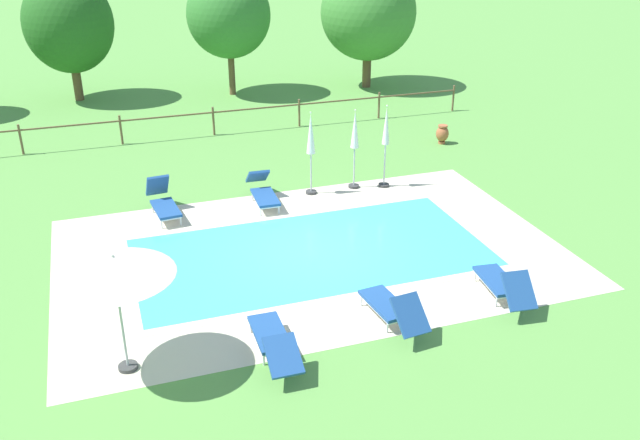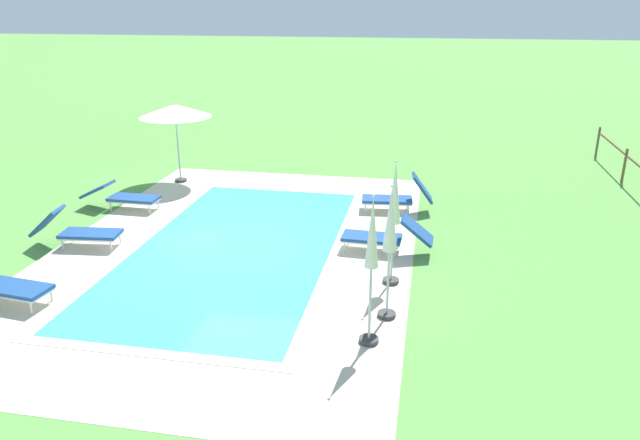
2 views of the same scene
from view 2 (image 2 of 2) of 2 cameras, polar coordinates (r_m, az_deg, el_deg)
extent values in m
plane|color=#599342|center=(13.58, -7.99, -2.58)|extent=(160.00, 160.00, 0.00)
cube|color=beige|center=(13.58, -7.99, -2.57)|extent=(12.15, 7.89, 0.01)
cube|color=#42CCD6|center=(13.58, -7.99, -2.56)|extent=(8.53, 4.26, 0.01)
cube|color=beige|center=(13.07, 1.44, -3.28)|extent=(9.01, 0.24, 0.01)
cube|color=beige|center=(14.42, -16.52, -1.83)|extent=(9.01, 0.24, 0.01)
cube|color=beige|center=(9.99, -16.00, -12.11)|extent=(0.24, 4.26, 0.01)
cube|color=beige|center=(17.53, -3.53, 2.90)|extent=(0.24, 4.26, 0.01)
cube|color=navy|center=(13.20, 4.95, -1.66)|extent=(0.65, 1.32, 0.07)
cube|color=navy|center=(13.03, 9.26, -0.94)|extent=(0.63, 0.73, 0.57)
cube|color=silver|center=(13.22, 4.95, -1.88)|extent=(0.62, 1.29, 0.04)
cylinder|color=silver|center=(13.11, 2.38, -2.58)|extent=(0.04, 0.04, 0.28)
cylinder|color=silver|center=(13.58, 2.77, -1.77)|extent=(0.04, 0.04, 0.28)
cylinder|color=silver|center=(12.98, 7.19, -2.98)|extent=(0.04, 0.04, 0.28)
cylinder|color=silver|center=(13.45, 7.41, -2.14)|extent=(0.04, 0.04, 0.28)
cube|color=navy|center=(16.51, -17.34, 2.00)|extent=(0.62, 1.31, 0.07)
cube|color=navy|center=(16.97, -20.46, 2.76)|extent=(0.61, 0.80, 0.42)
cube|color=silver|center=(16.52, -17.32, 1.82)|extent=(0.59, 1.28, 0.04)
cylinder|color=silver|center=(16.52, -15.18, 1.60)|extent=(0.04, 0.04, 0.28)
cylinder|color=silver|center=(16.09, -15.97, 1.02)|extent=(0.04, 0.04, 0.28)
cylinder|color=silver|center=(17.04, -18.51, 1.81)|extent=(0.04, 0.04, 0.28)
cylinder|color=silver|center=(16.62, -19.36, 1.26)|extent=(0.04, 0.04, 0.28)
cube|color=navy|center=(14.32, -21.05, -1.21)|extent=(0.73, 1.36, 0.07)
cube|color=navy|center=(14.67, -24.58, -0.05)|extent=(0.67, 0.73, 0.61)
cube|color=silver|center=(14.34, -21.02, -1.42)|extent=(0.70, 1.33, 0.04)
cylinder|color=silver|center=(14.37, -18.55, -1.58)|extent=(0.04, 0.04, 0.28)
cylinder|color=silver|center=(13.94, -19.34, -2.35)|extent=(0.04, 0.04, 0.28)
cylinder|color=silver|center=(14.84, -22.48, -1.41)|extent=(0.04, 0.04, 0.28)
cylinder|color=silver|center=(14.42, -23.36, -2.15)|extent=(0.04, 0.04, 0.28)
cube|color=navy|center=(12.24, -27.12, -5.78)|extent=(0.74, 1.36, 0.07)
cube|color=silver|center=(12.27, -27.08, -6.02)|extent=(0.71, 1.33, 0.04)
cylinder|color=silver|center=(12.12, -24.27, -6.49)|extent=(0.04, 0.04, 0.28)
cylinder|color=silver|center=(11.79, -25.87, -7.50)|extent=(0.04, 0.04, 0.28)
cylinder|color=silver|center=(12.84, -28.03, -5.62)|extent=(0.04, 0.04, 0.28)
cube|color=navy|center=(15.76, 6.41, 1.98)|extent=(0.72, 1.35, 0.07)
cube|color=navy|center=(15.71, 9.73, 3.04)|extent=(0.65, 0.61, 0.72)
cube|color=silver|center=(15.78, 6.40, 1.79)|extent=(0.69, 1.32, 0.04)
cylinder|color=silver|center=(15.57, 4.37, 1.13)|extent=(0.04, 0.04, 0.28)
cylinder|color=silver|center=(16.06, 4.40, 1.73)|extent=(0.04, 0.04, 0.28)
cylinder|color=silver|center=(15.60, 8.43, 1.01)|extent=(0.04, 0.04, 0.28)
cylinder|color=silver|center=(16.09, 8.34, 1.60)|extent=(0.04, 0.04, 0.28)
cylinder|color=#383838|center=(18.82, -13.13, 3.72)|extent=(0.36, 0.36, 0.08)
cylinder|color=#B2B5B7|center=(18.54, -13.41, 7.07)|extent=(0.04, 0.04, 2.34)
cone|color=white|center=(18.34, -13.67, 10.12)|extent=(2.12, 2.12, 0.38)
sphere|color=white|center=(18.31, -13.72, 10.73)|extent=(0.06, 0.06, 0.06)
cylinder|color=#383838|center=(9.92, 4.68, -11.35)|extent=(0.32, 0.32, 0.08)
cylinder|color=#B2B5B7|center=(9.60, 4.79, -8.11)|extent=(0.04, 0.04, 1.35)
cone|color=white|center=(9.08, 5.01, -1.20)|extent=(0.22, 0.22, 1.13)
sphere|color=white|center=(8.88, 5.13, 2.32)|extent=(0.05, 0.05, 0.05)
cylinder|color=#383838|center=(10.67, 6.37, -8.96)|extent=(0.32, 0.32, 0.08)
cylinder|color=#B2B5B7|center=(10.40, 6.50, -6.09)|extent=(0.04, 0.04, 1.27)
cone|color=white|center=(9.93, 6.77, 0.07)|extent=(0.25, 0.25, 1.10)
sphere|color=white|center=(9.75, 6.90, 3.23)|extent=(0.05, 0.05, 0.05)
cylinder|color=#383838|center=(11.88, 6.77, -5.78)|extent=(0.32, 0.32, 0.08)
cylinder|color=#B2B5B7|center=(11.63, 6.89, -3.17)|extent=(0.04, 0.04, 1.26)
cone|color=white|center=(11.21, 7.15, 2.56)|extent=(0.25, 0.25, 1.18)
sphere|color=white|center=(11.04, 7.28, 5.58)|extent=(0.05, 0.05, 0.05)
cylinder|color=brown|center=(23.39, 24.98, 6.78)|extent=(0.08, 0.08, 1.05)
cylinder|color=brown|center=(20.31, 27.05, 4.64)|extent=(0.08, 0.08, 1.05)
camera|label=1|loc=(24.88, -40.87, 22.02)|focal=38.73mm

